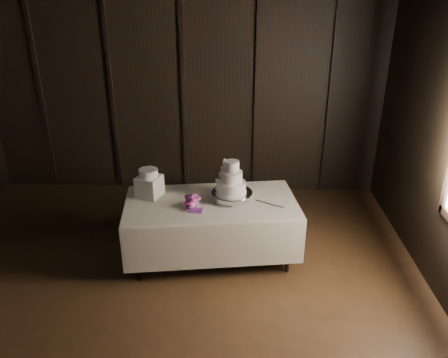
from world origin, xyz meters
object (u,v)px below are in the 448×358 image
(cake_stand, at_px, (232,196))
(wedding_cake, at_px, (230,181))
(display_table, at_px, (211,227))
(bouquet, at_px, (192,202))
(small_cake, at_px, (148,173))
(box_pedestal, at_px, (149,186))

(cake_stand, xyz_separation_m, wedding_cake, (-0.03, -0.02, 0.20))
(display_table, relative_size, bouquet, 5.61)
(display_table, xyz_separation_m, small_cake, (-0.74, 0.12, 0.64))
(wedding_cake, xyz_separation_m, box_pedestal, (-0.95, 0.06, -0.12))
(display_table, distance_m, bouquet, 0.47)
(cake_stand, xyz_separation_m, small_cake, (-0.98, 0.04, 0.25))
(wedding_cake, distance_m, small_cake, 0.95)
(cake_stand, relative_size, wedding_cake, 1.25)
(bouquet, bearing_deg, small_cake, 154.57)
(cake_stand, xyz_separation_m, bouquet, (-0.45, -0.21, 0.01))
(display_table, height_order, box_pedestal, box_pedestal)
(cake_stand, distance_m, small_cake, 1.01)
(wedding_cake, height_order, box_pedestal, wedding_cake)
(small_cake, bearing_deg, bouquet, -25.43)
(cake_stand, bearing_deg, wedding_cake, -150.26)
(display_table, distance_m, wedding_cake, 0.63)
(wedding_cake, bearing_deg, small_cake, -169.21)
(bouquet, relative_size, box_pedestal, 1.45)
(box_pedestal, bearing_deg, cake_stand, -2.58)
(display_table, distance_m, cake_stand, 0.46)
(cake_stand, distance_m, box_pedestal, 0.98)
(cake_stand, relative_size, bouquet, 1.28)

